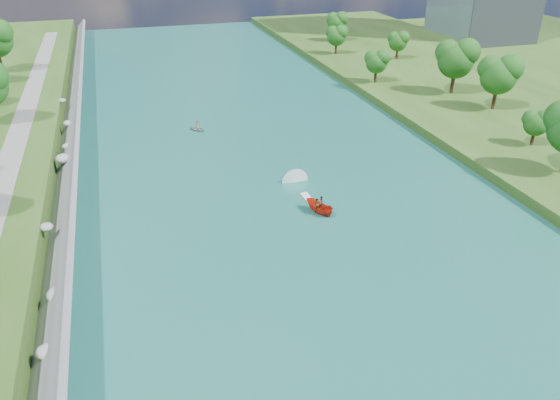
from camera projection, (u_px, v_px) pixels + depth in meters
name	position (u px, v px, depth m)	size (l,w,h in m)	color
ground	(335.00, 275.00, 53.78)	(260.00, 260.00, 0.00)	#2D5119
river_water	(277.00, 188.00, 70.67)	(55.00, 240.00, 0.10)	#195F5D
riprap_bank	(63.00, 209.00, 62.16)	(4.63, 236.00, 4.30)	slate
trees_east	(494.00, 93.00, 85.69)	(18.19, 139.27, 11.87)	#1A5115
motorboat	(314.00, 202.00, 65.88)	(3.60, 18.90, 2.12)	red
raft	(198.00, 128.00, 89.16)	(3.33, 3.40, 1.67)	#909498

